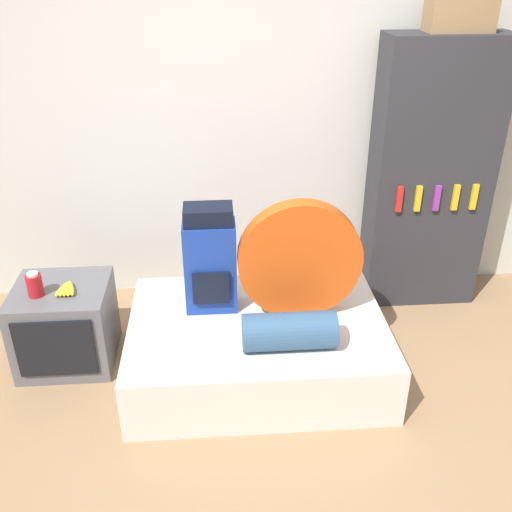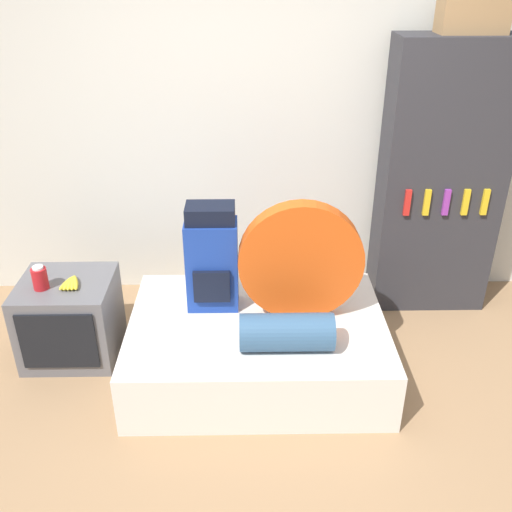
{
  "view_description": "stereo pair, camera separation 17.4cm",
  "coord_description": "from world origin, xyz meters",
  "px_view_note": "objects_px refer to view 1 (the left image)",
  "views": [
    {
      "loc": [
        -0.3,
        -2.23,
        2.39
      ],
      "look_at": [
        -0.07,
        0.66,
        0.84
      ],
      "focal_mm": 40.0,
      "sensor_mm": 36.0,
      "label": 1
    },
    {
      "loc": [
        -0.13,
        -2.24,
        2.39
      ],
      "look_at": [
        -0.07,
        0.66,
        0.84
      ],
      "focal_mm": 40.0,
      "sensor_mm": 36.0,
      "label": 2
    }
  ],
  "objects_px": {
    "sleeping_roll": "(289,331)",
    "cardboard_box": "(460,15)",
    "tent_bag": "(300,260)",
    "canister": "(35,285)",
    "backpack": "(210,260)",
    "television": "(66,325)",
    "bookshelf": "(430,178)"
  },
  "relations": [
    {
      "from": "sleeping_roll",
      "to": "television",
      "type": "distance_m",
      "value": 1.48
    },
    {
      "from": "backpack",
      "to": "tent_bag",
      "type": "height_order",
      "value": "tent_bag"
    },
    {
      "from": "cardboard_box",
      "to": "television",
      "type": "bearing_deg",
      "value": -166.19
    },
    {
      "from": "television",
      "to": "bookshelf",
      "type": "distance_m",
      "value": 2.69
    },
    {
      "from": "tent_bag",
      "to": "sleeping_roll",
      "type": "bearing_deg",
      "value": -106.14
    },
    {
      "from": "tent_bag",
      "to": "television",
      "type": "relative_size",
      "value": 1.28
    },
    {
      "from": "sleeping_roll",
      "to": "canister",
      "type": "xyz_separation_m",
      "value": [
        -1.5,
        0.42,
        0.12
      ]
    },
    {
      "from": "canister",
      "to": "bookshelf",
      "type": "relative_size",
      "value": 0.08
    },
    {
      "from": "television",
      "to": "cardboard_box",
      "type": "distance_m",
      "value": 3.17
    },
    {
      "from": "sleeping_roll",
      "to": "cardboard_box",
      "type": "relative_size",
      "value": 1.29
    },
    {
      "from": "sleeping_roll",
      "to": "cardboard_box",
      "type": "height_order",
      "value": "cardboard_box"
    },
    {
      "from": "sleeping_roll",
      "to": "bookshelf",
      "type": "relative_size",
      "value": 0.27
    },
    {
      "from": "bookshelf",
      "to": "backpack",
      "type": "bearing_deg",
      "value": -157.6
    },
    {
      "from": "backpack",
      "to": "canister",
      "type": "bearing_deg",
      "value": -177.96
    },
    {
      "from": "cardboard_box",
      "to": "tent_bag",
      "type": "bearing_deg",
      "value": -144.42
    },
    {
      "from": "tent_bag",
      "to": "sleeping_roll",
      "type": "distance_m",
      "value": 0.45
    },
    {
      "from": "sleeping_roll",
      "to": "cardboard_box",
      "type": "distance_m",
      "value": 2.24
    },
    {
      "from": "television",
      "to": "canister",
      "type": "bearing_deg",
      "value": -150.45
    },
    {
      "from": "sleeping_roll",
      "to": "cardboard_box",
      "type": "xyz_separation_m",
      "value": [
        1.18,
        1.12,
        1.55
      ]
    },
    {
      "from": "backpack",
      "to": "sleeping_roll",
      "type": "bearing_deg",
      "value": -46.54
    },
    {
      "from": "bookshelf",
      "to": "tent_bag",
      "type": "bearing_deg",
      "value": -143.72
    },
    {
      "from": "tent_bag",
      "to": "cardboard_box",
      "type": "relative_size",
      "value": 1.82
    },
    {
      "from": "television",
      "to": "canister",
      "type": "height_order",
      "value": "canister"
    },
    {
      "from": "sleeping_roll",
      "to": "bookshelf",
      "type": "height_order",
      "value": "bookshelf"
    },
    {
      "from": "bookshelf",
      "to": "cardboard_box",
      "type": "relative_size",
      "value": 4.71
    },
    {
      "from": "television",
      "to": "bookshelf",
      "type": "height_order",
      "value": "bookshelf"
    },
    {
      "from": "tent_bag",
      "to": "cardboard_box",
      "type": "bearing_deg",
      "value": 35.58
    },
    {
      "from": "cardboard_box",
      "to": "canister",
      "type": "bearing_deg",
      "value": -165.44
    },
    {
      "from": "bookshelf",
      "to": "sleeping_roll",
      "type": "bearing_deg",
      "value": -135.71
    },
    {
      "from": "tent_bag",
      "to": "canister",
      "type": "xyz_separation_m",
      "value": [
        -1.6,
        0.07,
        -0.14
      ]
    },
    {
      "from": "sleeping_roll",
      "to": "backpack",
      "type": "bearing_deg",
      "value": 133.46
    },
    {
      "from": "backpack",
      "to": "sleeping_roll",
      "type": "relative_size",
      "value": 1.29
    }
  ]
}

